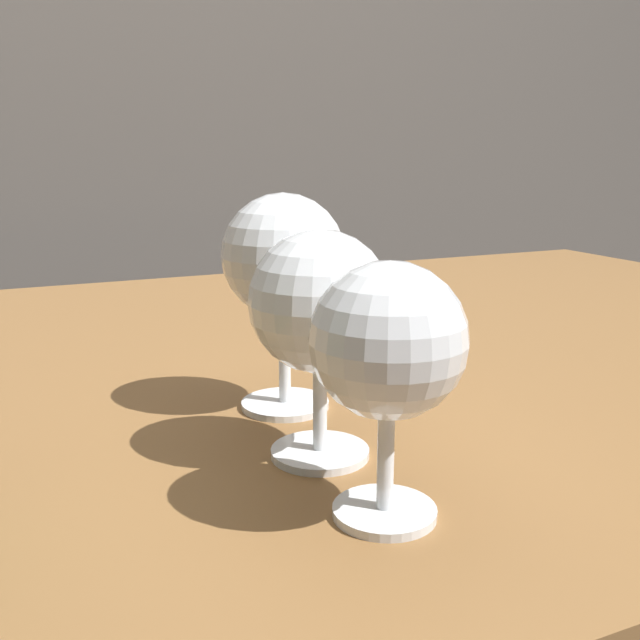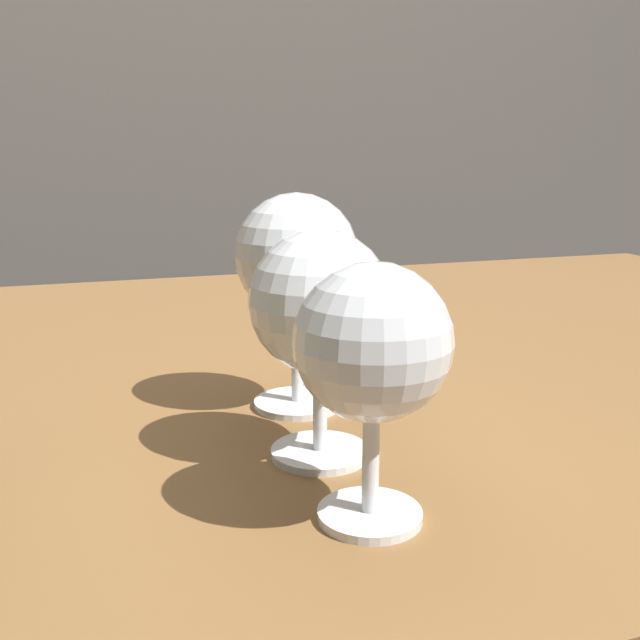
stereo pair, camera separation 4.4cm
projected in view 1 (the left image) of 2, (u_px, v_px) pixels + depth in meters
The scene contains 4 objects.
dining_table at pixel (262, 433), 0.71m from camera, with size 1.58×0.90×0.77m.
wine_glass_chardonnay at pixel (388, 344), 0.36m from camera, with size 0.08×0.08×0.14m.
wine_glass_pinot at pixel (320, 306), 0.44m from camera, with size 0.09×0.09×0.15m.
wine_glass_white at pixel (284, 259), 0.52m from camera, with size 0.09×0.09×0.16m.
Camera 1 is at (-0.22, -0.63, 0.96)m, focal length 40.44 mm.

